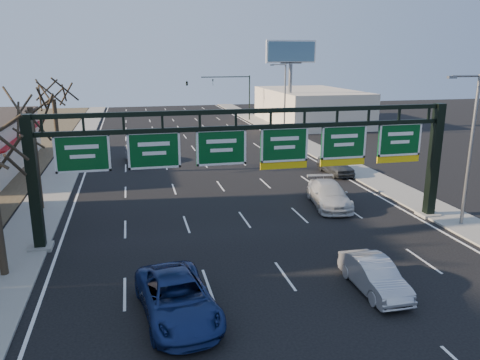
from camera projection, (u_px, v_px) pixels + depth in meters
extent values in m
plane|color=black|center=(300.00, 297.00, 20.05)|extent=(160.00, 160.00, 0.00)
cube|color=gray|center=(53.00, 189.00, 36.02)|extent=(3.00, 120.00, 0.12)
cube|color=gray|center=(357.00, 171.00, 41.67)|extent=(3.00, 120.00, 0.12)
cube|color=white|center=(216.00, 180.00, 38.86)|extent=(21.60, 120.00, 0.01)
cube|color=black|center=(34.00, 184.00, 24.06)|extent=(0.55, 0.55, 7.20)
cube|color=gray|center=(41.00, 247.00, 24.97)|extent=(1.20, 1.20, 0.20)
cube|color=black|center=(434.00, 161.00, 29.23)|extent=(0.55, 0.55, 7.20)
cube|color=gray|center=(428.00, 214.00, 30.14)|extent=(1.20, 1.20, 0.20)
cube|color=black|center=(253.00, 111.00, 25.76)|extent=(23.40, 0.25, 0.25)
cube|color=black|center=(253.00, 127.00, 25.99)|extent=(23.40, 0.25, 0.25)
cube|color=#04441A|center=(82.00, 153.00, 24.24)|extent=(2.80, 0.10, 2.00)
cube|color=#04441A|center=(154.00, 150.00, 25.05)|extent=(2.80, 0.10, 2.00)
cube|color=#04441A|center=(221.00, 147.00, 25.86)|extent=(2.80, 0.10, 2.00)
cube|color=#04441A|center=(284.00, 144.00, 26.66)|extent=(2.80, 0.10, 2.00)
cube|color=yellow|center=(284.00, 165.00, 26.98)|extent=(2.80, 0.10, 0.40)
cube|color=#04441A|center=(344.00, 142.00, 27.48)|extent=(2.80, 0.10, 2.00)
cube|color=yellow|center=(342.00, 162.00, 27.79)|extent=(2.80, 0.10, 0.40)
cube|color=#04441A|center=(400.00, 139.00, 28.29)|extent=(2.80, 0.10, 2.00)
cube|color=yellow|center=(398.00, 159.00, 28.60)|extent=(2.80, 0.10, 0.40)
cube|color=#9F0F17|center=(22.00, 134.00, 42.93)|extent=(1.20, 18.00, 0.40)
cube|color=#B8AC98|center=(310.00, 107.00, 70.85)|extent=(12.00, 20.00, 5.00)
cylinder|color=black|center=(36.00, 158.00, 30.42)|extent=(0.36, 0.36, 6.84)
cylinder|color=black|center=(57.00, 136.00, 39.87)|extent=(0.36, 0.36, 6.46)
cylinder|color=slate|center=(470.00, 151.00, 27.29)|extent=(0.20, 0.20, 9.00)
cylinder|color=slate|center=(466.00, 74.00, 25.95)|extent=(1.80, 0.12, 0.12)
cube|color=slate|center=(452.00, 75.00, 25.76)|extent=(0.50, 0.22, 0.15)
cylinder|color=slate|center=(285.00, 99.00, 59.26)|extent=(0.20, 0.20, 9.00)
cylinder|color=slate|center=(279.00, 64.00, 57.93)|extent=(1.80, 0.12, 0.12)
cube|color=slate|center=(272.00, 64.00, 57.74)|extent=(0.50, 0.22, 0.15)
cylinder|color=slate|center=(290.00, 97.00, 64.53)|extent=(0.50, 0.50, 9.00)
cube|color=slate|center=(291.00, 63.00, 63.36)|extent=(3.00, 0.30, 0.20)
cube|color=white|center=(291.00, 52.00, 62.98)|extent=(7.00, 0.30, 3.00)
cube|color=#436886|center=(292.00, 52.00, 62.79)|extent=(6.60, 0.05, 2.60)
cylinder|color=black|center=(249.00, 98.00, 73.48)|extent=(0.18, 0.18, 7.00)
cylinder|color=black|center=(226.00, 77.00, 71.79)|extent=(7.60, 0.14, 0.14)
imported|color=black|center=(213.00, 82.00, 71.56)|extent=(0.20, 0.20, 1.00)
imported|color=black|center=(187.00, 83.00, 70.67)|extent=(0.54, 0.54, 1.62)
imported|color=navy|center=(177.00, 298.00, 18.32)|extent=(3.35, 6.07, 1.61)
imported|color=#AEAEB3|center=(374.00, 275.00, 20.42)|extent=(1.52, 4.34, 1.43)
imported|color=silver|center=(329.00, 194.00, 31.96)|extent=(3.10, 5.86, 1.62)
imported|color=#3A3D3F|center=(335.00, 165.00, 40.63)|extent=(1.95, 4.65, 1.57)
imported|color=#AAA9AE|center=(136.00, 154.00, 45.04)|extent=(2.20, 5.12, 1.64)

